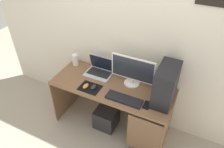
# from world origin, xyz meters

# --- Properties ---
(ground_plane) EXTENTS (8.00, 8.00, 0.00)m
(ground_plane) POSITION_xyz_m (0.00, 0.00, 0.00)
(ground_plane) COLOR #9E9384
(wall_back) EXTENTS (4.00, 0.05, 2.60)m
(wall_back) POSITION_xyz_m (0.00, 0.33, 1.30)
(wall_back) COLOR beige
(wall_back) RESTS_ON ground_plane
(desk) EXTENTS (1.52, 0.58, 0.72)m
(desk) POSITION_xyz_m (0.02, -0.01, 0.58)
(desk) COLOR brown
(desk) RESTS_ON ground_plane
(pc_tower) EXTENTS (0.21, 0.41, 0.44)m
(pc_tower) POSITION_xyz_m (0.63, 0.03, 0.94)
(pc_tower) COLOR black
(pc_tower) RESTS_ON desk
(monitor) EXTENTS (0.54, 0.20, 0.38)m
(monitor) POSITION_xyz_m (0.20, 0.14, 0.92)
(monitor) COLOR white
(monitor) RESTS_ON desk
(laptop) EXTENTS (0.35, 0.24, 0.24)m
(laptop) POSITION_xyz_m (-0.26, 0.16, 0.77)
(laptop) COLOR #B7BCC6
(laptop) RESTS_ON desk
(speaker) EXTENTS (0.08, 0.08, 0.16)m
(speaker) POSITION_xyz_m (-0.66, 0.19, 0.80)
(speaker) COLOR white
(speaker) RESTS_ON desk
(keyboard) EXTENTS (0.42, 0.14, 0.02)m
(keyboard) POSITION_xyz_m (0.23, -0.16, 0.73)
(keyboard) COLOR black
(keyboard) RESTS_ON desk
(mousepad) EXTENTS (0.26, 0.20, 0.00)m
(mousepad) POSITION_xyz_m (-0.22, -0.15, 0.72)
(mousepad) COLOR black
(mousepad) RESTS_ON desk
(mouse_left) EXTENTS (0.06, 0.10, 0.03)m
(mouse_left) POSITION_xyz_m (-0.18, -0.14, 0.74)
(mouse_left) COLOR #232326
(mouse_left) RESTS_ON mousepad
(mouse_right) EXTENTS (0.06, 0.10, 0.03)m
(mouse_right) POSITION_xyz_m (-0.27, -0.17, 0.74)
(mouse_right) COLOR orange
(mouse_right) RESTS_ON mousepad
(cell_phone) EXTENTS (0.07, 0.13, 0.01)m
(cell_phone) POSITION_xyz_m (0.49, -0.13, 0.73)
(cell_phone) COLOR black
(cell_phone) RESTS_ON desk
(subwoofer) EXTENTS (0.29, 0.29, 0.29)m
(subwoofer) POSITION_xyz_m (-0.07, -0.04, 0.15)
(subwoofer) COLOR #232326
(subwoofer) RESTS_ON ground_plane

